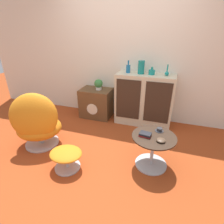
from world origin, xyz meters
name	(u,v)px	position (x,y,z in m)	size (l,w,h in m)	color
ground_plane	(98,155)	(0.00, 0.00, 0.00)	(12.00, 12.00, 0.00)	#9E3D19
wall_back	(125,54)	(0.00, 1.48, 1.30)	(6.40, 0.06, 2.60)	silver
sideboard	(144,100)	(0.47, 1.23, 0.50)	(1.07, 0.44, 1.00)	beige
tv_console	(96,103)	(-0.53, 1.22, 0.30)	(0.64, 0.47, 0.61)	brown
egg_chair	(37,123)	(-0.97, -0.08, 0.43)	(0.90, 0.87, 0.95)	#B7B7BC
ottoman	(66,156)	(-0.30, -0.38, 0.21)	(0.45, 0.38, 0.29)	#B7B7BC
coffee_table	(153,148)	(0.80, 0.04, 0.29)	(0.58, 0.58, 0.48)	#B7B7BC
vase_leftmost	(128,69)	(0.14, 1.24, 1.08)	(0.08, 0.08, 0.23)	#196699
vase_inner_left	(141,67)	(0.38, 1.24, 1.12)	(0.12, 0.12, 0.24)	#147A75
vase_inner_right	(152,72)	(0.57, 1.24, 1.05)	(0.11, 0.11, 0.13)	teal
vase_rightmost	(167,73)	(0.83, 1.24, 1.05)	(0.07, 0.07, 0.19)	teal
potted_plant	(98,84)	(-0.46, 1.23, 0.73)	(0.17, 0.17, 0.22)	silver
teacup	(159,130)	(0.85, 0.19, 0.50)	(0.12, 0.12, 0.05)	#2D2D33
book_stack	(145,134)	(0.68, 0.01, 0.50)	(0.16, 0.12, 0.04)	red
bowl	(161,140)	(0.89, -0.05, 0.50)	(0.12, 0.12, 0.04)	#4C3828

